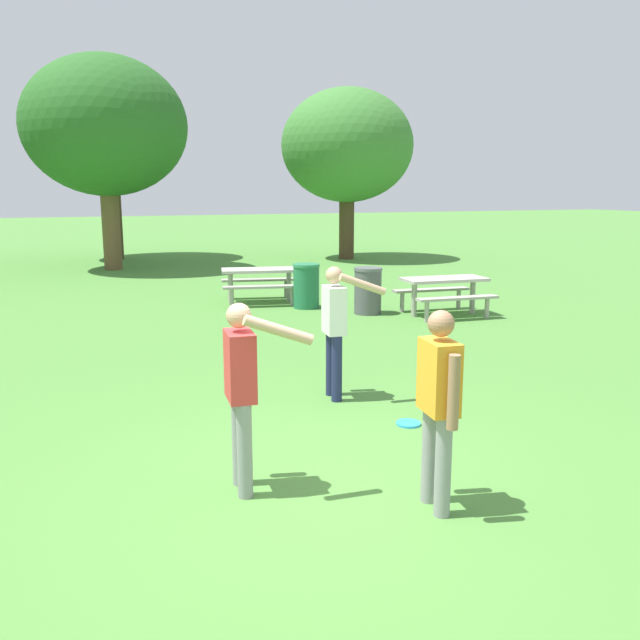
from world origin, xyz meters
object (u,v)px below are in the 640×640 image
at_px(person_catcher, 438,397).
at_px(tree_far_right, 105,127).
at_px(tree_back_left, 347,146).
at_px(person_thrower, 335,322).
at_px(person_bystander, 242,383).
at_px(frisbee, 408,423).
at_px(picnic_table_far, 260,278).
at_px(tree_slender_mid, 109,127).
at_px(trash_can_further_along, 368,291).
at_px(picnic_table_near, 444,288).
at_px(trash_can_beside_table, 306,286).

xyz_separation_m(person_catcher, tree_far_right, (-1.02, 17.96, 3.48)).
bearing_deg(tree_back_left, person_thrower, -114.32).
xyz_separation_m(person_thrower, tree_back_left, (6.88, 15.22, 3.07)).
xyz_separation_m(person_bystander, frisbee, (2.11, 0.91, -0.95)).
distance_m(picnic_table_far, tree_far_right, 9.08).
height_order(person_bystander, tree_slender_mid, tree_slender_mid).
relative_size(frisbee, trash_can_further_along, 0.28).
height_order(picnic_table_near, tree_far_right, tree_far_right).
bearing_deg(tree_back_left, person_bystander, -116.44).
bearing_deg(person_bystander, person_thrower, 50.46).
height_order(tree_far_right, tree_back_left, tree_far_right).
height_order(person_bystander, trash_can_beside_table, person_bystander).
relative_size(frisbee, picnic_table_far, 0.14).
relative_size(person_catcher, frisbee, 6.00).
bearing_deg(person_thrower, tree_back_left, 65.68).
xyz_separation_m(person_thrower, frisbee, (0.38, -1.19, -0.95)).
bearing_deg(person_thrower, person_bystander, -129.54).
bearing_deg(trash_can_beside_table, tree_slender_mid, 103.54).
distance_m(person_bystander, frisbee, 2.49).
height_order(trash_can_further_along, tree_far_right, tree_far_right).
relative_size(person_bystander, trash_can_beside_table, 1.71).
bearing_deg(tree_far_right, tree_slender_mid, 83.53).
height_order(person_bystander, frisbee, person_bystander).
bearing_deg(picnic_table_far, person_catcher, -98.67).
bearing_deg(picnic_table_far, trash_can_further_along, -52.20).
bearing_deg(trash_can_beside_table, person_thrower, -107.29).
distance_m(person_catcher, trash_can_further_along, 8.63).
bearing_deg(person_bystander, trash_can_further_along, 57.16).
distance_m(person_bystander, trash_can_beside_table, 8.98).
distance_m(picnic_table_near, picnic_table_far, 4.20).
distance_m(picnic_table_far, tree_slender_mid, 12.04).
height_order(picnic_table_far, tree_slender_mid, tree_slender_mid).
bearing_deg(picnic_table_near, frisbee, -125.10).
relative_size(person_catcher, picnic_table_far, 0.84).
xyz_separation_m(trash_can_further_along, tree_back_left, (4.03, 10.23, 3.55)).
bearing_deg(trash_can_beside_table, trash_can_further_along, -49.55).
xyz_separation_m(tree_far_right, tree_back_left, (8.28, 0.25, -0.38)).
height_order(person_catcher, tree_slender_mid, tree_slender_mid).
distance_m(person_thrower, person_catcher, 3.02).
xyz_separation_m(person_bystander, picnic_table_far, (2.90, 9.26, -0.40)).
distance_m(trash_can_further_along, tree_far_right, 11.53).
distance_m(trash_can_further_along, tree_back_left, 11.55).
height_order(person_thrower, frisbee, person_thrower).
relative_size(picnic_table_near, trash_can_beside_table, 1.88).
height_order(person_catcher, trash_can_beside_table, person_catcher).
relative_size(frisbee, picnic_table_near, 0.15).
bearing_deg(tree_slender_mid, frisbee, -85.86).
distance_m(person_catcher, tree_far_right, 18.32).
bearing_deg(tree_slender_mid, trash_can_beside_table, -76.46).
distance_m(person_catcher, tree_slender_mid, 21.58).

